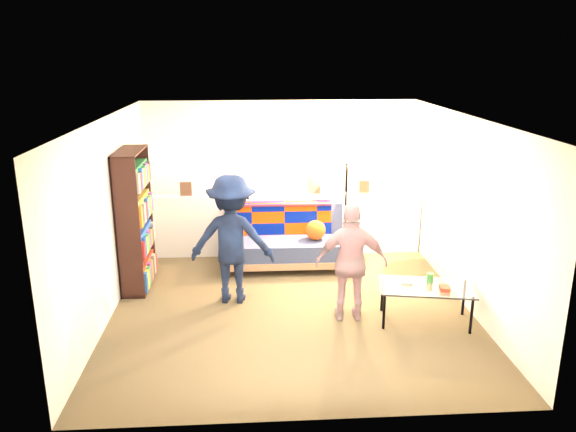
% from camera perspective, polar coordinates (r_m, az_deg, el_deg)
% --- Properties ---
extents(ground, '(5.00, 5.00, 0.00)m').
position_cam_1_polar(ground, '(7.49, 0.20, -8.60)').
color(ground, brown).
rests_on(ground, ground).
extents(room_shell, '(4.60, 5.05, 2.45)m').
position_cam_1_polar(room_shell, '(7.41, -0.04, 4.77)').
color(room_shell, silver).
rests_on(room_shell, ground).
extents(half_wall_ledge, '(4.45, 0.15, 1.00)m').
position_cam_1_polar(half_wall_ledge, '(8.99, -0.58, -0.84)').
color(half_wall_ledge, silver).
rests_on(half_wall_ledge, ground).
extents(ledge_decor, '(2.97, 0.02, 0.45)m').
position_cam_1_polar(ledge_decor, '(8.78, -2.07, 3.31)').
color(ledge_decor, brown).
rests_on(ledge_decor, half_wall_ledge).
extents(futon_sofa, '(1.90, 0.93, 0.81)m').
position_cam_1_polar(futon_sofa, '(8.55, -0.17, -2.61)').
color(futon_sofa, '#AA7853').
rests_on(futon_sofa, ground).
extents(bookshelf, '(0.32, 0.96, 1.91)m').
position_cam_1_polar(bookshelf, '(7.95, -15.28, -0.81)').
color(bookshelf, black).
rests_on(bookshelf, ground).
extents(coffee_table, '(1.20, 0.80, 0.58)m').
position_cam_1_polar(coffee_table, '(6.98, 13.92, -7.15)').
color(coffee_table, black).
rests_on(coffee_table, ground).
extents(floor_lamp, '(0.32, 0.30, 1.61)m').
position_cam_1_polar(floor_lamp, '(8.65, 6.02, 2.79)').
color(floor_lamp, black).
rests_on(floor_lamp, ground).
extents(person_left, '(1.15, 0.74, 1.68)m').
position_cam_1_polar(person_left, '(7.25, -5.72, -2.38)').
color(person_left, black).
rests_on(person_left, ground).
extents(person_right, '(0.89, 0.43, 1.47)m').
position_cam_1_polar(person_right, '(6.78, 6.47, -4.72)').
color(person_right, pink).
rests_on(person_right, ground).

